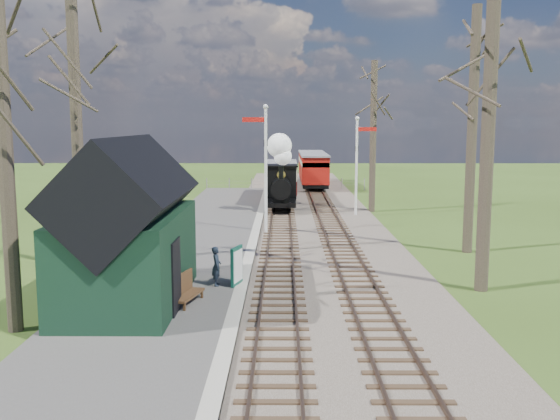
% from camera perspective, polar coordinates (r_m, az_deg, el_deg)
% --- Properties ---
extents(ground, '(140.00, 140.00, 0.00)m').
position_cam_1_polar(ground, '(14.55, -0.27, -13.57)').
color(ground, '#354E18').
rests_on(ground, ground).
extents(distant_hills, '(114.40, 48.00, 22.02)m').
position_cam_1_polar(distant_hills, '(80.84, 1.22, -7.51)').
color(distant_hills, '#385B23').
rests_on(distant_hills, ground).
extents(ballast_bed, '(8.00, 60.00, 0.10)m').
position_cam_1_polar(ballast_bed, '(35.94, 2.17, -0.51)').
color(ballast_bed, brown).
rests_on(ballast_bed, ground).
extents(track_near, '(1.60, 60.00, 0.15)m').
position_cam_1_polar(track_near, '(35.92, 0.10, -0.43)').
color(track_near, brown).
rests_on(track_near, ground).
extents(track_far, '(1.60, 60.00, 0.15)m').
position_cam_1_polar(track_far, '(36.00, 4.24, -0.44)').
color(track_far, brown).
rests_on(track_far, ground).
extents(platform, '(5.00, 44.00, 0.20)m').
position_cam_1_polar(platform, '(28.26, -7.09, -2.79)').
color(platform, '#474442').
rests_on(platform, ground).
extents(coping_strip, '(0.40, 44.00, 0.21)m').
position_cam_1_polar(coping_strip, '(28.06, -2.42, -2.80)').
color(coping_strip, '#B2AD9E').
rests_on(coping_strip, ground).
extents(station_shed, '(3.25, 6.30, 4.78)m').
position_cam_1_polar(station_shed, '(18.35, -13.70, -1.91)').
color(station_shed, black).
rests_on(station_shed, platform).
extents(semaphore_near, '(1.22, 0.24, 6.22)m').
position_cam_1_polar(semaphore_near, '(29.60, -1.44, 4.62)').
color(semaphore_near, silver).
rests_on(semaphore_near, ground).
extents(semaphore_far, '(1.22, 0.24, 5.72)m').
position_cam_1_polar(semaphore_far, '(35.84, 7.13, 4.71)').
color(semaphore_far, silver).
rests_on(semaphore_far, ground).
extents(bare_trees, '(15.51, 22.39, 12.00)m').
position_cam_1_polar(bare_trees, '(23.67, 3.24, 7.63)').
color(bare_trees, '#382D23').
rests_on(bare_trees, ground).
extents(fence_line, '(12.60, 0.08, 1.00)m').
position_cam_1_polar(fence_line, '(49.77, 0.51, 2.43)').
color(fence_line, slate).
rests_on(fence_line, ground).
extents(locomotive, '(1.83, 4.27, 4.58)m').
position_cam_1_polar(locomotive, '(37.39, 0.09, 2.99)').
color(locomotive, black).
rests_on(locomotive, ground).
extents(coach, '(2.14, 7.32, 2.25)m').
position_cam_1_polar(coach, '(43.48, 0.14, 2.94)').
color(coach, black).
rests_on(coach, ground).
extents(red_carriage_a, '(2.19, 5.43, 2.31)m').
position_cam_1_polar(red_carriage_a, '(49.93, 3.16, 3.62)').
color(red_carriage_a, black).
rests_on(red_carriage_a, ground).
extents(red_carriage_b, '(2.19, 5.43, 2.31)m').
position_cam_1_polar(red_carriage_b, '(55.41, 2.88, 4.05)').
color(red_carriage_b, black).
rests_on(red_carriage_b, ground).
extents(sign_board, '(0.33, 0.83, 1.24)m').
position_cam_1_polar(sign_board, '(20.03, -3.97, -5.11)').
color(sign_board, '#0E4133').
rests_on(sign_board, platform).
extents(bench, '(0.80, 1.59, 0.87)m').
position_cam_1_polar(bench, '(18.20, -8.73, -7.21)').
color(bench, '#462D19').
rests_on(bench, platform).
extents(person, '(0.34, 0.48, 1.26)m').
position_cam_1_polar(person, '(19.98, -5.83, -5.13)').
color(person, '#1B2431').
rests_on(person, platform).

